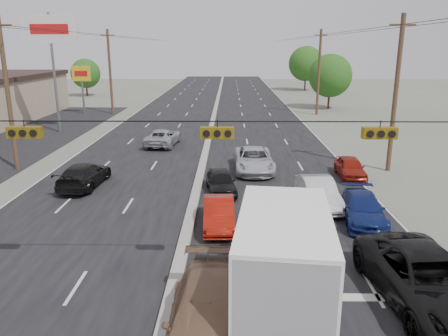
{
  "coord_description": "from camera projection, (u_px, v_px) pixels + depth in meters",
  "views": [
    {
      "loc": [
        1.88,
        -13.29,
        8.02
      ],
      "look_at": [
        1.61,
        7.57,
        2.2
      ],
      "focal_mm": 35.0,
      "sensor_mm": 36.0,
      "label": 1
    }
  ],
  "objects": [
    {
      "name": "box_truck",
      "position": [
        283.0,
        262.0,
        12.99
      ],
      "size": [
        3.23,
        7.27,
        3.58
      ],
      "rotation": [
        0.0,
        0.0,
        -0.11
      ],
      "color": "black",
      "rests_on": "ground"
    },
    {
      "name": "utility_pole_right_c",
      "position": [
        319.0,
        72.0,
        51.97
      ],
      "size": [
        1.6,
        0.3,
        10.0
      ],
      "color": "#422D1E",
      "rests_on": "ground"
    },
    {
      "name": "black_suv",
      "position": [
        428.0,
        280.0,
        13.82
      ],
      "size": [
        3.43,
        6.49,
        1.74
      ],
      "primitive_type": "imported",
      "rotation": [
        0.0,
        0.0,
        0.09
      ],
      "color": "black",
      "rests_on": "ground"
    },
    {
      "name": "queue_car_a",
      "position": [
        221.0,
        182.0,
        24.62
      ],
      "size": [
        2.01,
        3.95,
        1.29
      ],
      "primitive_type": "imported",
      "rotation": [
        0.0,
        0.0,
        0.13
      ],
      "color": "black",
      "rests_on": "ground"
    },
    {
      "name": "tree_right_mid",
      "position": [
        330.0,
        76.0,
        56.96
      ],
      "size": [
        5.6,
        5.6,
        7.14
      ],
      "color": "#382619",
      "rests_on": "ground"
    },
    {
      "name": "queue_car_c",
      "position": [
        254.0,
        160.0,
        28.94
      ],
      "size": [
        2.59,
        5.46,
        1.51
      ],
      "primitive_type": "imported",
      "rotation": [
        0.0,
        0.0,
        0.02
      ],
      "color": "silver",
      "rests_on": "ground"
    },
    {
      "name": "queue_car_e",
      "position": [
        350.0,
        168.0,
        27.49
      ],
      "size": [
        1.67,
        3.85,
        1.3
      ],
      "primitive_type": "imported",
      "rotation": [
        0.0,
        0.0,
        -0.04
      ],
      "color": "maroon",
      "rests_on": "ground"
    },
    {
      "name": "pole_sign_billboard",
      "position": [
        50.0,
        37.0,
        39.75
      ],
      "size": [
        5.0,
        0.25,
        11.0
      ],
      "color": "slate",
      "rests_on": "ground"
    },
    {
      "name": "queue_car_d",
      "position": [
        363.0,
        209.0,
        20.49
      ],
      "size": [
        2.35,
        4.65,
        1.29
      ],
      "primitive_type": "imported",
      "rotation": [
        0.0,
        0.0,
        -0.12
      ],
      "color": "navy",
      "rests_on": "ground"
    },
    {
      "name": "utility_pole_left_b",
      "position": [
        8.0,
        93.0,
        28.21
      ],
      "size": [
        1.6,
        0.3,
        10.0
      ],
      "color": "#422D1E",
      "rests_on": "ground"
    },
    {
      "name": "red_sedan",
      "position": [
        219.0,
        214.0,
        19.94
      ],
      "size": [
        1.53,
        4.0,
        1.3
      ],
      "primitive_type": "imported",
      "rotation": [
        0.0,
        0.0,
        0.04
      ],
      "color": "maroon",
      "rests_on": "ground"
    },
    {
      "name": "tree_right_far",
      "position": [
        306.0,
        64.0,
        80.86
      ],
      "size": [
        6.4,
        6.4,
        8.16
      ],
      "color": "#382619",
      "rests_on": "ground"
    },
    {
      "name": "road_surface",
      "position": [
        211.0,
        129.0,
        43.87
      ],
      "size": [
        20.0,
        160.0,
        0.02
      ],
      "primitive_type": "cube",
      "color": "black",
      "rests_on": "ground"
    },
    {
      "name": "parking_lot",
      "position": [
        20.0,
        139.0,
        39.27
      ],
      "size": [
        10.0,
        42.0,
        0.02
      ],
      "primitive_type": "cube",
      "color": "black",
      "rests_on": "ground"
    },
    {
      "name": "oncoming_far",
      "position": [
        163.0,
        137.0,
        36.46
      ],
      "size": [
        2.76,
        5.17,
        1.38
      ],
      "primitive_type": "imported",
      "rotation": [
        0.0,
        0.0,
        3.05
      ],
      "color": "#989B9F",
      "rests_on": "ground"
    },
    {
      "name": "oncoming_near",
      "position": [
        84.0,
        175.0,
        25.72
      ],
      "size": [
        2.28,
        4.95,
        1.4
      ],
      "primitive_type": "imported",
      "rotation": [
        0.0,
        0.0,
        3.08
      ],
      "color": "black",
      "rests_on": "ground"
    },
    {
      "name": "queue_car_b",
      "position": [
        318.0,
        193.0,
        22.5
      ],
      "size": [
        1.83,
        4.55,
        1.47
      ],
      "primitive_type": "imported",
      "rotation": [
        0.0,
        0.0,
        0.06
      ],
      "color": "silver",
      "rests_on": "ground"
    },
    {
      "name": "traffic_signals",
      "position": [
        214.0,
        131.0,
        13.48
      ],
      "size": [
        25.0,
        0.3,
        0.54
      ],
      "color": "black",
      "rests_on": "ground"
    },
    {
      "name": "utility_pole_left_c",
      "position": [
        110.0,
        72.0,
        52.29
      ],
      "size": [
        1.6,
        0.3,
        10.0
      ],
      "color": "#422D1E",
      "rests_on": "ground"
    },
    {
      "name": "ground",
      "position": [
        174.0,
        289.0,
        14.98
      ],
      "size": [
        200.0,
        200.0,
        0.0
      ],
      "primitive_type": "plane",
      "color": "#606356",
      "rests_on": "ground"
    },
    {
      "name": "utility_pole_right_b",
      "position": [
        396.0,
        94.0,
        27.89
      ],
      "size": [
        1.6,
        0.3,
        10.0
      ],
      "color": "#422D1E",
      "rests_on": "ground"
    },
    {
      "name": "pole_sign_far",
      "position": [
        82.0,
        78.0,
        52.52
      ],
      "size": [
        2.2,
        0.25,
        6.0
      ],
      "color": "slate",
      "rests_on": "ground"
    },
    {
      "name": "tree_left_far",
      "position": [
        85.0,
        74.0,
        72.05
      ],
      "size": [
        4.8,
        4.8,
        6.12
      ],
      "color": "#382619",
      "rests_on": "ground"
    },
    {
      "name": "center_median",
      "position": [
        211.0,
        128.0,
        43.85
      ],
      "size": [
        0.5,
        160.0,
        0.2
      ],
      "primitive_type": "cube",
      "color": "gray",
      "rests_on": "ground"
    },
    {
      "name": "tan_sedan",
      "position": [
        211.0,
        323.0,
        11.69
      ],
      "size": [
        2.58,
        6.07,
        1.74
      ],
      "primitive_type": "imported",
      "rotation": [
        0.0,
        0.0,
        -0.02
      ],
      "color": "brown",
      "rests_on": "ground"
    }
  ]
}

